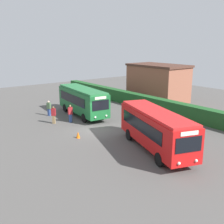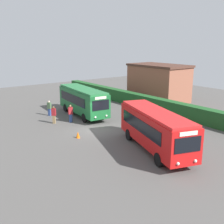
% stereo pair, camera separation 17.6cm
% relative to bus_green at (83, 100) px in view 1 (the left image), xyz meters
% --- Properties ---
extents(ground_plane, '(64.00, 64.00, 0.00)m').
position_rel_bus_green_xyz_m(ground_plane, '(5.30, -1.99, -1.88)').
color(ground_plane, '#514F4C').
extents(bus_green, '(9.06, 3.36, 3.27)m').
position_rel_bus_green_xyz_m(bus_green, '(0.00, 0.00, 0.00)').
color(bus_green, '#19602D').
rests_on(bus_green, ground_plane).
extents(bus_red, '(9.33, 5.17, 3.24)m').
position_rel_bus_green_xyz_m(bus_red, '(12.70, -1.05, -0.01)').
color(bus_red, red).
rests_on(bus_red, ground_plane).
extents(person_left, '(0.52, 0.44, 1.80)m').
position_rel_bus_green_xyz_m(person_left, '(-2.39, -3.19, -0.92)').
color(person_left, '#334C8C').
rests_on(person_left, ground_plane).
extents(person_center, '(0.40, 0.26, 1.82)m').
position_rel_bus_green_xyz_m(person_center, '(-0.08, 3.63, -0.91)').
color(person_center, silver).
rests_on(person_center, ground_plane).
extents(person_right, '(0.50, 0.49, 1.89)m').
position_rel_bus_green_xyz_m(person_right, '(0.92, -4.20, -0.87)').
color(person_right, olive).
rests_on(person_right, ground_plane).
extents(person_far, '(0.34, 0.51, 1.92)m').
position_rel_bus_green_xyz_m(person_far, '(1.58, -2.55, -0.86)').
color(person_far, '#334C8C').
rests_on(person_far, ground_plane).
extents(hedge_row, '(44.00, 1.21, 1.71)m').
position_rel_bus_green_xyz_m(hedge_row, '(5.30, 8.39, -1.02)').
color(hedge_row, '#1D4F22').
rests_on(hedge_row, ground_plane).
extents(depot_building, '(8.74, 5.20, 5.33)m').
position_rel_bus_green_xyz_m(depot_building, '(-0.70, 13.44, 0.80)').
color(depot_building, brown).
rests_on(depot_building, ground_plane).
extents(traffic_cone, '(0.36, 0.36, 0.60)m').
position_rel_bus_green_xyz_m(traffic_cone, '(6.46, -4.51, -1.58)').
color(traffic_cone, orange).
rests_on(traffic_cone, ground_plane).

